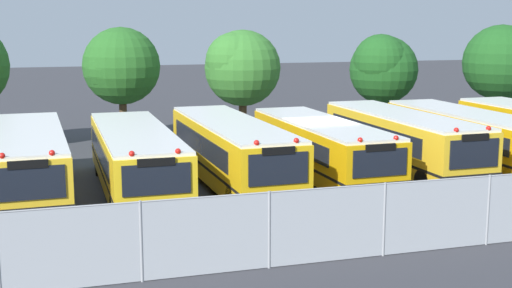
# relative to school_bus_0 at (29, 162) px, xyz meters

# --- Properties ---
(ground_plane) EXTENTS (160.00, 160.00, 0.00)m
(ground_plane) POSITION_rel_school_bus_0_xyz_m (11.04, -0.08, -1.38)
(ground_plane) COLOR #38383D
(school_bus_0) EXTENTS (2.77, 10.48, 2.63)m
(school_bus_0) POSITION_rel_school_bus_0_xyz_m (0.00, 0.00, 0.00)
(school_bus_0) COLOR yellow
(school_bus_0) RESTS_ON ground_plane
(school_bus_1) EXTENTS (2.60, 10.65, 2.54)m
(school_bus_1) POSITION_rel_school_bus_0_xyz_m (3.74, -0.19, -0.04)
(school_bus_1) COLOR yellow
(school_bus_1) RESTS_ON ground_plane
(school_bus_2) EXTENTS (2.66, 10.73, 2.69)m
(school_bus_2) POSITION_rel_school_bus_0_xyz_m (7.40, -0.25, 0.03)
(school_bus_2) COLOR yellow
(school_bus_2) RESTS_ON ground_plane
(school_bus_3) EXTENTS (2.65, 10.05, 2.52)m
(school_bus_3) POSITION_rel_school_bus_0_xyz_m (11.13, -0.16, -0.05)
(school_bus_3) COLOR #EAA80C
(school_bus_3) RESTS_ON ground_plane
(school_bus_4) EXTENTS (2.57, 10.18, 2.70)m
(school_bus_4) POSITION_rel_school_bus_0_xyz_m (14.74, -0.13, 0.03)
(school_bus_4) COLOR yellow
(school_bus_4) RESTS_ON ground_plane
(school_bus_5) EXTENTS (2.55, 11.34, 2.56)m
(school_bus_5) POSITION_rel_school_bus_0_xyz_m (18.34, 0.05, -0.03)
(school_bus_5) COLOR #EAA80C
(school_bus_5) RESTS_ON ground_plane
(tree_1) EXTENTS (4.09, 4.09, 6.07)m
(tree_1) POSITION_rel_school_bus_0_xyz_m (4.44, 11.52, 2.61)
(tree_1) COLOR #4C3823
(tree_1) RESTS_ON ground_plane
(tree_2) EXTENTS (4.21, 4.21, 5.91)m
(tree_2) POSITION_rel_school_bus_0_xyz_m (10.97, 11.26, 2.53)
(tree_2) COLOR #4C3823
(tree_2) RESTS_ON ground_plane
(tree_3) EXTENTS (3.97, 3.97, 5.65)m
(tree_3) POSITION_rel_school_bus_0_xyz_m (19.44, 10.85, 2.34)
(tree_3) COLOR #4C3823
(tree_3) RESTS_ON ground_plane
(tree_4) EXTENTS (4.77, 4.59, 6.19)m
(tree_4) POSITION_rel_school_bus_0_xyz_m (27.49, 10.57, 2.42)
(tree_4) COLOR #4C3823
(tree_4) RESTS_ON ground_plane
(chainlink_fence) EXTENTS (29.36, 0.07, 2.04)m
(chainlink_fence) POSITION_rel_school_bus_0_xyz_m (10.89, -9.18, -0.33)
(chainlink_fence) COLOR #9EA0A3
(chainlink_fence) RESTS_ON ground_plane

